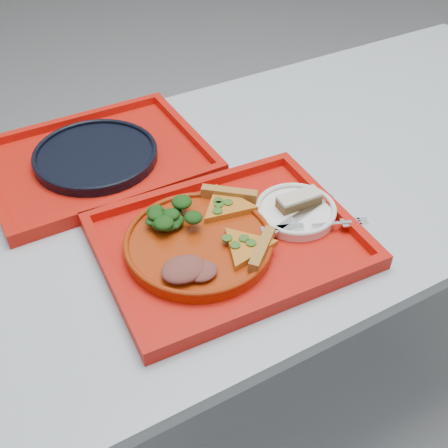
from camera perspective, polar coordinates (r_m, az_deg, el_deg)
The scene contains 14 objects.
ground at distance 1.78m, azimuth 6.61°, elevation -13.57°, with size 10.00×10.00×0.00m, color gray.
table at distance 1.29m, azimuth 8.91°, elevation 3.96°, with size 1.60×0.80×0.75m.
tray_main at distance 1.01m, azimuth 0.47°, elevation -2.00°, with size 0.45×0.35×0.01m, color red.
tray_far at distance 1.24m, azimuth -12.80°, elevation 6.15°, with size 0.45×0.35×0.01m, color red.
dinner_plate at distance 0.99m, azimuth -2.59°, elevation -2.10°, with size 0.26×0.26×0.02m, color #972A0A.
side_plate at distance 1.06m, azimuth 7.28°, elevation 1.18°, with size 0.15×0.15×0.01m, color white.
navy_plate at distance 1.23m, azimuth -12.90°, elevation 6.69°, with size 0.26×0.26×0.02m, color black.
pizza_slice_a at distance 0.96m, azimuth 2.27°, elevation -2.16°, with size 0.11×0.10×0.02m, color orange, non-canonical shape.
pizza_slice_b at distance 1.04m, azimuth 0.24°, elevation 2.08°, with size 0.12×0.10×0.02m, color orange, non-canonical shape.
salad_heap at distance 1.00m, azimuth -5.43°, elevation 1.03°, with size 0.09×0.08×0.04m, color black.
meat_portion at distance 0.92m, azimuth -4.13°, elevation -4.61°, with size 0.08×0.06×0.02m, color brown.
dessert_bar at distance 1.06m, azimuth 7.63°, elevation 2.45°, with size 0.09×0.04×0.02m.
knife at distance 1.04m, azimuth 7.61°, elevation 0.87°, with size 0.18×0.02×0.01m, color silver.
fork at distance 1.02m, azimuth 8.85°, elevation -0.16°, with size 0.18×0.02×0.01m, color silver.
Camera 1 is at (-0.67, -0.78, 1.45)m, focal length 45.00 mm.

